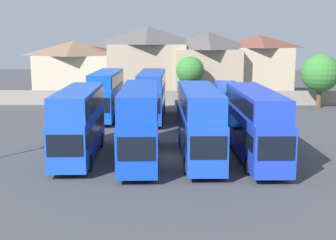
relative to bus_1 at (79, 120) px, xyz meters
name	(u,v)px	position (x,y,z in m)	size (l,w,h in m)	color
ground	(170,115)	(6.26, 17.86, -2.75)	(140.00, 140.00, 0.00)	#424247
depot_boundary_wall	(170,98)	(6.26, 25.56, -1.85)	(56.00, 0.50, 1.80)	gray
bus_1	(79,120)	(0.00, 0.00, 0.00)	(2.91, 10.66, 4.88)	blue
bus_2	(140,119)	(4.33, -0.42, 0.11)	(2.92, 11.88, 5.08)	blue
bus_3	(200,120)	(8.49, -0.32, 0.08)	(2.83, 11.25, 5.03)	blue
bus_4	(255,121)	(12.35, -0.23, 0.00)	(2.82, 11.93, 4.87)	blue
bus_5	(107,92)	(-0.34, 15.88, 0.02)	(2.51, 10.87, 4.92)	blue
bus_6	(152,93)	(4.42, 15.32, 0.04)	(2.65, 11.28, 4.94)	blue
bus_7	(191,101)	(8.48, 15.21, -0.77)	(2.76, 11.62, 3.46)	#0F43BF
bus_8	(228,100)	(12.37, 15.78, -0.75)	(2.88, 11.59, 3.49)	blue
house_terrace_left	(75,68)	(-7.64, 34.56, 1.30)	(11.00, 7.73, 7.94)	beige
house_terrace_centre	(148,61)	(2.99, 34.28, 2.30)	(11.39, 7.08, 9.91)	tan
house_terrace_right	(207,63)	(11.52, 34.15, 1.97)	(9.66, 8.00, 9.26)	tan
house_terrace_far_right	(258,65)	(18.97, 35.31, 1.70)	(9.67, 6.35, 8.74)	#C6B293
tree_left_of_lot	(190,71)	(8.81, 28.06, 1.39)	(3.66, 3.66, 6.00)	brown
tree_behind_wall	(320,73)	(24.32, 23.56, 1.41)	(4.53, 4.53, 6.45)	brown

